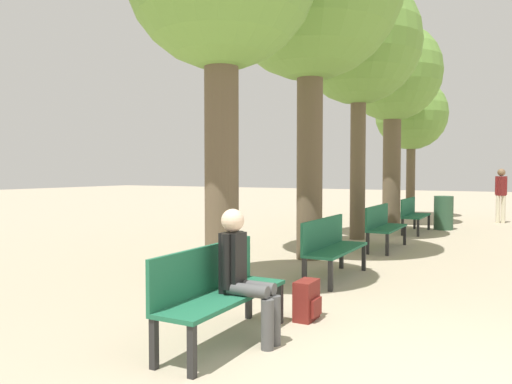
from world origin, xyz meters
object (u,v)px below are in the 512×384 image
pedestrian_near (501,192)px  bench_row_2 (383,224)px  bench_row_3 (413,212)px  trash_bin (444,213)px  bench_row_1 (331,243)px  person_seated (243,271)px  tree_row_3 (393,76)px  tree_row_4 (411,115)px  tree_row_2 (359,44)px  backpack (307,301)px  bench_row_0 (216,286)px

pedestrian_near → bench_row_2: bearing=-105.8°
bench_row_3 → trash_bin: (0.64, 1.07, -0.06)m
bench_row_1 → person_seated: bearing=-85.7°
tree_row_3 → tree_row_4: bearing=90.0°
tree_row_4 → person_seated: (1.16, -14.09, -2.93)m
bench_row_1 → trash_bin: size_ratio=1.81×
person_seated → trash_bin: person_seated is taller
tree_row_2 → person_seated: bearing=-81.3°
person_seated → backpack: bearing=74.6°
tree_row_4 → pedestrian_near: (2.92, -0.67, -2.64)m
bench_row_0 → backpack: bench_row_0 is taller
bench_row_1 → tree_row_3: bearing=96.6°
tree_row_3 → person_seated: 11.86m
bench_row_3 → trash_bin: trash_bin is taller
tree_row_3 → tree_row_4: 3.05m
tree_row_4 → trash_bin: 4.89m
bench_row_3 → trash_bin: size_ratio=1.81×
bench_row_2 → backpack: bearing=-84.7°
tree_row_2 → backpack: (1.43, -6.67, -4.46)m
person_seated → backpack: 1.10m
bench_row_2 → trash_bin: trash_bin is taller
backpack → pedestrian_near: bearing=83.2°
tree_row_3 → bench_row_2: bearing=-79.0°
bench_row_1 → bench_row_3: same height
bench_row_1 → tree_row_4: tree_row_4 is taller
bench_row_0 → tree_row_3: (-0.93, 11.27, 3.97)m
bench_row_1 → backpack: bench_row_1 is taller
pedestrian_near → person_seated: bearing=-97.4°
bench_row_3 → trash_bin: bearing=59.1°
bench_row_3 → tree_row_2: tree_row_2 is taller
bench_row_2 → tree_row_2: (-0.93, 1.26, 4.14)m
bench_row_0 → pedestrian_near: (1.99, 13.52, 0.45)m
pedestrian_near → trash_bin: (-1.35, -2.73, -0.51)m
bench_row_3 → tree_row_4: tree_row_4 is taller
backpack → pedestrian_near: size_ratio=0.25×
backpack → trash_bin: trash_bin is taller
tree_row_4 → backpack: tree_row_4 is taller
bench_row_3 → backpack: bench_row_3 is taller
bench_row_1 → bench_row_2: (0.00, 3.24, 0.00)m
tree_row_3 → pedestrian_near: (2.92, 2.25, -3.52)m
backpack → trash_bin: bearing=89.2°
backpack → tree_row_2: bearing=102.1°
bench_row_1 → bench_row_3: 6.48m
bench_row_3 → tree_row_3: tree_row_3 is taller
tree_row_4 → person_seated: size_ratio=3.83×
tree_row_4 → bench_row_1: bearing=-85.2°
trash_bin → bench_row_3: bearing=-120.9°
bench_row_2 → pedestrian_near: (1.99, 7.04, 0.45)m
tree_row_3 → tree_row_4: tree_row_3 is taller
bench_row_1 → trash_bin: (0.64, 7.55, -0.06)m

